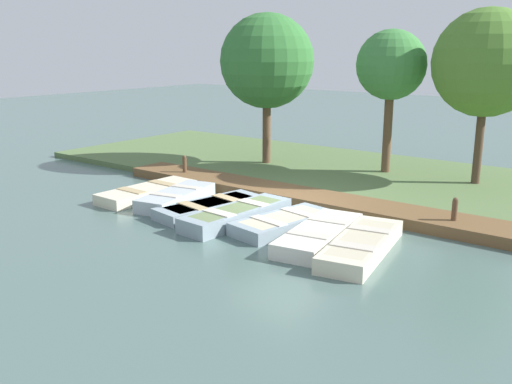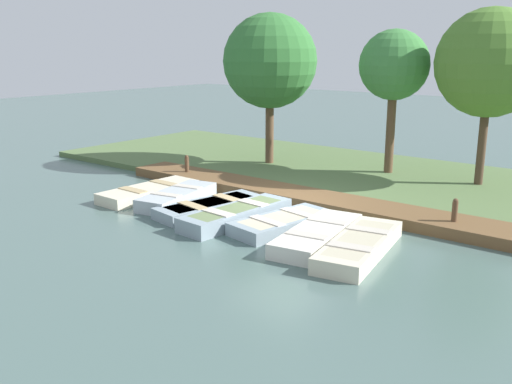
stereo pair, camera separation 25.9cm
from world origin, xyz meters
The scene contains 15 objects.
ground_plane centered at (0.00, 0.00, 0.00)m, with size 80.00×80.00×0.00m, color #4C6660.
shore_bank centered at (-5.00, 0.00, 0.10)m, with size 8.00×24.00×0.20m.
dock_walkway centered at (-1.27, 0.00, 0.15)m, with size 1.40×13.29×0.29m.
rowboat_0 centered at (1.12, -4.03, 0.17)m, with size 3.19×1.18×0.35m.
rowboat_1 centered at (1.10, -2.84, 0.20)m, with size 2.93×1.49×0.40m.
rowboat_2 centered at (1.20, -1.45, 0.16)m, with size 3.27×1.61×0.33m.
rowboat_3 centered at (1.44, -0.30, 0.21)m, with size 3.39×1.23×0.42m.
rowboat_4 centered at (1.17, 0.98, 0.17)m, with size 2.93×1.62×0.35m.
rowboat_5 centered at (1.48, 2.20, 0.19)m, with size 3.29×1.53×0.38m.
rowboat_6 centered at (1.54, 3.32, 0.19)m, with size 3.47×1.63×0.39m.
mooring_post_near centered at (-1.19, -4.71, 0.44)m, with size 0.14×0.14×0.87m.
mooring_post_far centered at (-1.19, 4.42, 0.44)m, with size 0.14×0.14×0.87m.
park_tree_far_left centered at (-4.57, -3.75, 3.90)m, with size 3.39×3.39×5.61m.
park_tree_left centered at (-5.78, 0.49, 3.79)m, with size 2.33×2.33×5.00m.
park_tree_center centered at (-5.93, 3.51, 3.93)m, with size 3.28×3.28×5.59m.
Camera 1 is at (12.38, 8.65, 4.42)m, focal length 40.00 mm.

